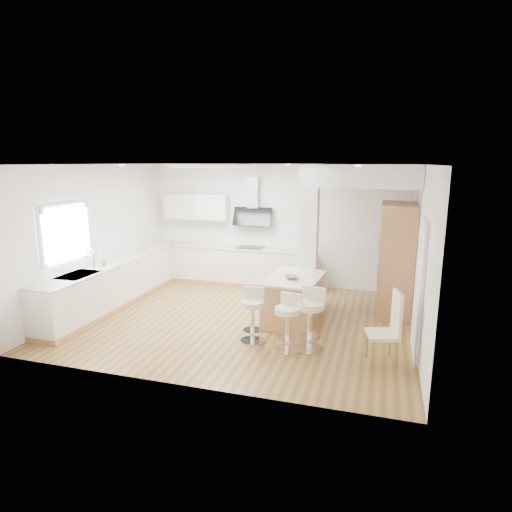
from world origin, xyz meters
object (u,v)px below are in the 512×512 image
(bar_stool_c, at_px, (310,316))
(dining_chair, at_px, (390,326))
(peninsula, at_px, (294,299))
(bar_stool_a, at_px, (253,312))
(bar_stool_b, at_px, (288,320))

(bar_stool_c, relative_size, dining_chair, 0.91)
(peninsula, height_order, bar_stool_c, bar_stool_c)
(peninsula, bearing_deg, bar_stool_c, -61.65)
(bar_stool_a, xyz_separation_m, bar_stool_b, (0.61, -0.17, 0.00))
(peninsula, bearing_deg, bar_stool_b, -77.83)
(peninsula, distance_m, bar_stool_b, 1.25)
(bar_stool_a, distance_m, bar_stool_b, 0.64)
(peninsula, height_order, dining_chair, dining_chair)
(bar_stool_b, distance_m, dining_chair, 1.47)
(bar_stool_b, xyz_separation_m, bar_stool_c, (0.32, 0.13, 0.05))
(bar_stool_a, bearing_deg, peninsula, 58.77)
(bar_stool_a, bearing_deg, bar_stool_b, -23.91)
(peninsula, relative_size, bar_stool_b, 1.63)
(peninsula, xyz_separation_m, dining_chair, (1.64, -1.24, 0.15))
(bar_stool_c, bearing_deg, bar_stool_a, -170.82)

